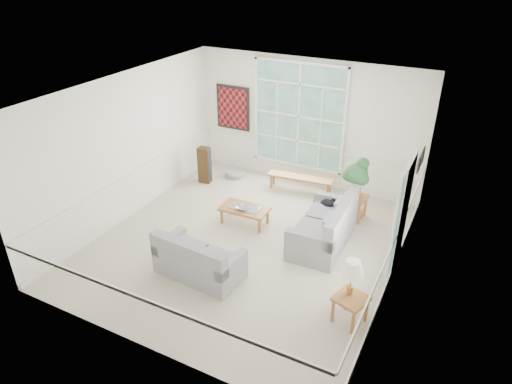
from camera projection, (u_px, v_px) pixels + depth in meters
floor at (247, 243)px, 8.92m from camera, size 5.50×6.00×0.01m
ceiling at (245, 92)px, 7.50m from camera, size 5.50×6.00×0.02m
wall_back at (307, 123)px, 10.57m from camera, size 5.50×0.02×3.00m
wall_front at (136, 264)px, 5.86m from camera, size 5.50×0.02×3.00m
wall_left at (128, 147)px, 9.32m from camera, size 0.02×6.00×3.00m
wall_right at (401, 208)px, 7.11m from camera, size 0.02×6.00×3.00m
window_back at (299, 116)px, 10.54m from camera, size 2.30×0.08×2.40m
entry_door at (402, 215)px, 7.81m from camera, size 0.08×0.90×2.10m
door_sidelight at (395, 228)px, 7.27m from camera, size 0.08×0.26×1.90m
wall_art at (233, 108)px, 11.26m from camera, size 0.90×0.06×1.10m
wall_frame_near at (419, 163)px, 8.47m from camera, size 0.04×0.26×0.32m
wall_frame_far at (422, 156)px, 8.79m from camera, size 0.04×0.26×0.32m
loveseat_right at (323, 222)px, 8.69m from camera, size 0.94×1.75×0.94m
loveseat_front at (199, 255)px, 7.87m from camera, size 1.56×0.89×0.81m
coffee_table at (245, 215)px, 9.47m from camera, size 1.01×0.57×0.37m
pewter_bowl at (243, 208)px, 9.31m from camera, size 0.33×0.33×0.07m
window_bench at (300, 184)px, 10.74m from camera, size 1.57×0.47×0.36m
end_table at (353, 207)px, 9.65m from camera, size 0.54×0.54×0.50m
houseplant at (356, 178)px, 9.29m from camera, size 0.62×0.62×0.89m
side_table at (350, 309)px, 6.94m from camera, size 0.57×0.57×0.46m
table_lamp at (351, 278)px, 6.77m from camera, size 0.37×0.37×0.60m
pet_bed at (235, 174)px, 11.47m from camera, size 0.50×0.50×0.14m
floor_speaker at (205, 165)px, 11.04m from camera, size 0.31×0.25×0.90m
cat at (328, 203)px, 9.17m from camera, size 0.37×0.30×0.15m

